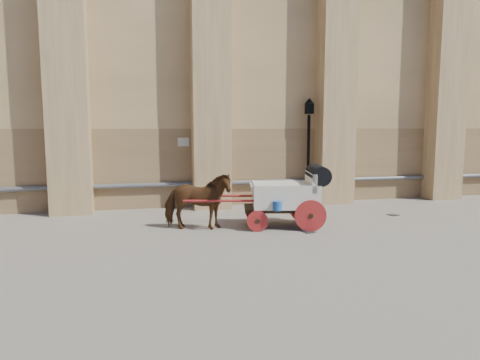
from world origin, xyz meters
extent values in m
plane|color=slate|center=(0.00, 0.00, 0.00)|extent=(90.00, 90.00, 0.00)
cube|color=tan|center=(2.00, 8.00, 9.00)|extent=(44.00, 8.00, 18.00)
cube|color=#94714C|center=(2.00, 4.15, 1.50)|extent=(44.00, 0.35, 3.00)
cylinder|color=#59595B|center=(2.00, 3.88, 0.90)|extent=(42.00, 0.18, 0.18)
cube|color=beige|center=(-2.00, 3.97, 2.50)|extent=(0.42, 0.04, 0.32)
imported|color=brown|center=(-1.96, 0.24, 0.86)|extent=(2.20, 1.37, 1.72)
cube|color=black|center=(0.63, 0.07, 0.57)|extent=(2.46, 1.50, 0.13)
cube|color=beige|center=(0.73, 0.05, 0.99)|extent=(2.21, 1.69, 0.73)
cube|color=beige|center=(1.50, -0.12, 1.41)|extent=(0.42, 1.31, 0.57)
cube|color=beige|center=(-0.13, 0.23, 1.25)|extent=(0.59, 1.20, 0.10)
cylinder|color=black|center=(1.70, -0.16, 1.62)|extent=(0.84, 1.40, 0.58)
cylinder|color=#A92220|center=(1.26, -0.73, 0.47)|extent=(0.93, 0.26, 0.94)
cylinder|color=#A92220|center=(1.53, 0.54, 0.47)|extent=(0.93, 0.26, 0.94)
cylinder|color=#A92220|center=(-0.27, -0.40, 0.31)|extent=(0.62, 0.19, 0.63)
cylinder|color=#A92220|center=(0.00, 0.86, 0.31)|extent=(0.62, 0.19, 0.63)
cylinder|color=#A92220|center=(-1.15, -0.03, 0.89)|extent=(2.46, 0.59, 0.07)
cylinder|color=#A92220|center=(-0.95, 0.88, 0.89)|extent=(2.46, 0.59, 0.07)
cylinder|color=#2358AC|center=(0.28, -0.60, 0.78)|extent=(0.27, 0.27, 0.27)
cylinder|color=black|center=(2.89, 3.61, 1.77)|extent=(0.12, 0.12, 3.53)
cone|color=black|center=(2.89, 3.61, 0.18)|extent=(0.35, 0.35, 0.35)
cube|color=black|center=(2.89, 3.61, 3.78)|extent=(0.27, 0.27, 0.41)
cone|color=black|center=(2.89, 3.61, 4.07)|extent=(0.39, 0.39, 0.24)
cube|color=black|center=(1.16, -0.82, 0.01)|extent=(0.39, 0.39, 0.01)
cube|color=black|center=(4.97, 0.83, 0.01)|extent=(0.36, 0.36, 0.01)
camera|label=1|loc=(-3.49, -12.29, 3.05)|focal=32.00mm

